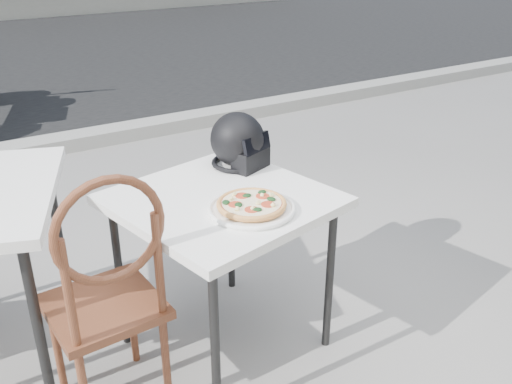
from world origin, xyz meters
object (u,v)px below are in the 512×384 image
helmet (239,143)px  cafe_chair_main (108,287)px  plate (252,209)px  pizza (252,204)px  cafe_table_main (222,211)px

helmet → cafe_chair_main: 0.90m
plate → helmet: (0.19, 0.43, 0.10)m
pizza → helmet: bearing=66.3°
cafe_table_main → cafe_chair_main: cafe_chair_main is taller
cafe_table_main → helmet: 0.38m
plate → pizza: (0.00, 0.00, 0.02)m
helmet → cafe_chair_main: (-0.77, -0.39, -0.28)m
pizza → helmet: helmet is taller
plate → helmet: bearing=66.3°
plate → cafe_chair_main: 0.60m
plate → helmet: 0.48m
cafe_table_main → plate: 0.20m
pizza → helmet: 0.48m
pizza → plate: bearing=-97.5°
cafe_chair_main → plate: bearing=172.6°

